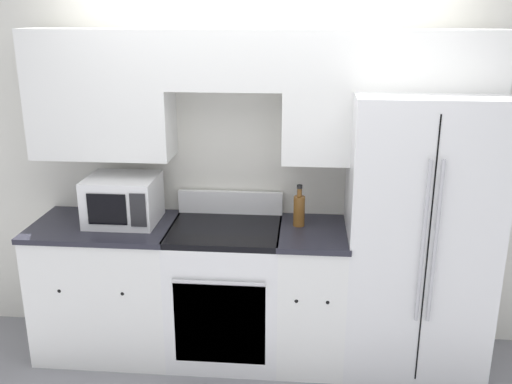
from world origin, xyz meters
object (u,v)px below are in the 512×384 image
oven_range (226,291)px  microwave (123,200)px  bottle (299,210)px  refrigerator (416,234)px

oven_range → microwave: 0.92m
oven_range → bottle: 0.75m
microwave → bottle: size_ratio=1.64×
refrigerator → oven_range: bearing=-178.2°
bottle → oven_range: bearing=-170.3°
oven_range → refrigerator: 1.31m
refrigerator → microwave: bearing=179.6°
oven_range → refrigerator: refrigerator is taller
microwave → bottle: microwave is taller
oven_range → microwave: microwave is taller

